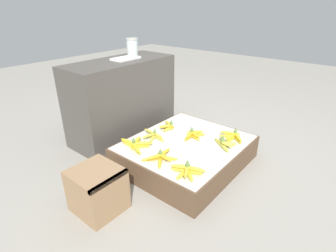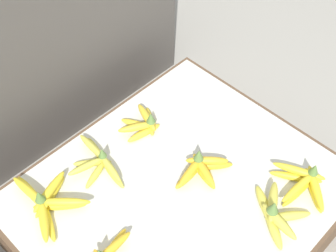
# 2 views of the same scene
# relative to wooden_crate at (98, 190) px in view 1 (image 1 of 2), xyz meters

# --- Properties ---
(ground_plane) EXTENTS (10.00, 10.00, 0.00)m
(ground_plane) POSITION_rel_wooden_crate_xyz_m (0.79, -0.12, -0.15)
(ground_plane) COLOR gray
(display_platform) EXTENTS (0.97, 0.84, 0.20)m
(display_platform) POSITION_rel_wooden_crate_xyz_m (0.79, -0.12, -0.05)
(display_platform) COLOR brown
(display_platform) RESTS_ON ground_plane
(back_vendor_table) EXTENTS (1.05, 0.44, 0.75)m
(back_vendor_table) POSITION_rel_wooden_crate_xyz_m (0.83, 0.68, 0.23)
(back_vendor_table) COLOR #4C4742
(back_vendor_table) RESTS_ON ground_plane
(wooden_crate) EXTENTS (0.28, 0.30, 0.29)m
(wooden_crate) POSITION_rel_wooden_crate_xyz_m (0.00, 0.00, 0.00)
(wooden_crate) COLOR #997551
(wooden_crate) RESTS_ON ground_plane
(banana_bunch_front_left) EXTENTS (0.17, 0.23, 0.10)m
(banana_bunch_front_left) POSITION_rel_wooden_crate_xyz_m (0.44, -0.38, 0.08)
(banana_bunch_front_left) COLOR gold
(banana_bunch_front_left) RESTS_ON display_platform
(banana_bunch_front_midright) EXTENTS (0.18, 0.21, 0.10)m
(banana_bunch_front_midright) POSITION_rel_wooden_crate_xyz_m (0.92, -0.38, 0.08)
(banana_bunch_front_midright) COLOR gold
(banana_bunch_front_midright) RESTS_ON display_platform
(banana_bunch_front_right) EXTENTS (0.19, 0.23, 0.09)m
(banana_bunch_front_right) POSITION_rel_wooden_crate_xyz_m (1.08, -0.38, 0.08)
(banana_bunch_front_right) COLOR yellow
(banana_bunch_front_right) RESTS_ON display_platform
(banana_bunch_middle_left) EXTENTS (0.24, 0.21, 0.09)m
(banana_bunch_middle_left) POSITION_rel_wooden_crate_xyz_m (0.46, -0.13, 0.08)
(banana_bunch_middle_left) COLOR gold
(banana_bunch_middle_left) RESTS_ON display_platform
(banana_bunch_middle_midright) EXTENTS (0.21, 0.14, 0.10)m
(banana_bunch_middle_midright) POSITION_rel_wooden_crate_xyz_m (0.89, -0.12, 0.08)
(banana_bunch_middle_midright) COLOR gold
(banana_bunch_middle_midright) RESTS_ON display_platform
(banana_bunch_back_left) EXTENTS (0.20, 0.27, 0.10)m
(banana_bunch_back_left) POSITION_rel_wooden_crate_xyz_m (0.47, 0.14, 0.08)
(banana_bunch_back_left) COLOR yellow
(banana_bunch_back_left) RESTS_ON display_platform
(banana_bunch_back_midleft) EXTENTS (0.16, 0.25, 0.08)m
(banana_bunch_back_midleft) POSITION_rel_wooden_crate_xyz_m (0.68, 0.14, 0.07)
(banana_bunch_back_midleft) COLOR gold
(banana_bunch_back_midleft) RESTS_ON display_platform
(banana_bunch_back_midright) EXTENTS (0.18, 0.14, 0.09)m
(banana_bunch_back_midright) POSITION_rel_wooden_crate_xyz_m (0.89, 0.15, 0.08)
(banana_bunch_back_midright) COLOR gold
(banana_bunch_back_midright) RESTS_ON display_platform
(glass_jar) EXTENTS (0.12, 0.12, 0.16)m
(glass_jar) POSITION_rel_wooden_crate_xyz_m (1.12, 0.80, 0.68)
(glass_jar) COLOR silver
(glass_jar) RESTS_ON back_vendor_table
(foam_tray_white) EXTENTS (0.26, 0.14, 0.02)m
(foam_tray_white) POSITION_rel_wooden_crate_xyz_m (0.90, 0.66, 0.61)
(foam_tray_white) COLOR white
(foam_tray_white) RESTS_ON back_vendor_table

